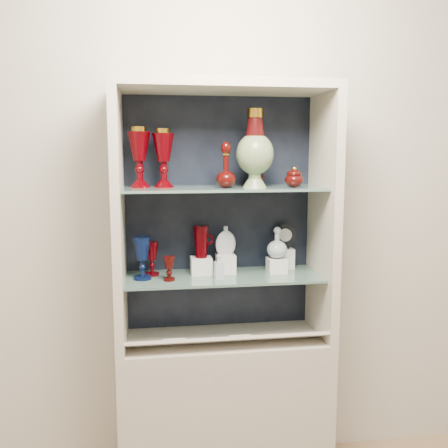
{
  "coord_description": "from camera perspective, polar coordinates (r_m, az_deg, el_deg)",
  "views": [
    {
      "loc": [
        -0.34,
        -0.74,
        1.63
      ],
      "look_at": [
        0.0,
        1.53,
        1.3
      ],
      "focal_mm": 40.0,
      "sensor_mm": 36.0,
      "label": 1
    }
  ],
  "objects": [
    {
      "name": "label_ledge",
      "position": [
        2.34,
        0.41,
        -13.08
      ],
      "size": [
        0.92,
        0.17,
        0.09
      ],
      "primitive_type": "cube",
      "rotation": [
        -0.44,
        0.0,
        0.0
      ],
      "color": "beige",
      "rests_on": "cabinet_base"
    },
    {
      "name": "shelf_upper",
      "position": [
        2.32,
        -0.07,
        4.09
      ],
      "size": [
        0.92,
        0.34,
        0.01
      ],
      "primitive_type": "cube",
      "color": "slate",
      "rests_on": "cabinet_side_left"
    },
    {
      "name": "cameo_medallion",
      "position": [
        2.52,
        7.04,
        -1.37
      ],
      "size": [
        0.11,
        0.07,
        0.13
      ],
      "primitive_type": null,
      "rotation": [
        0.0,
        0.0,
        -0.33
      ],
      "color": "black",
      "rests_on": "riser_cameo_medallion"
    },
    {
      "name": "label_card_0",
      "position": [
        2.32,
        -5.72,
        -12.99
      ],
      "size": [
        0.1,
        0.06,
        0.03
      ],
      "primitive_type": "cube",
      "rotation": [
        -0.44,
        0.0,
        0.0
      ],
      "color": "white",
      "rests_on": "label_ledge"
    },
    {
      "name": "cabinet_top_cap",
      "position": [
        2.31,
        0.0,
        15.41
      ],
      "size": [
        1.0,
        0.4,
        0.04
      ],
      "primitive_type": "cube",
      "color": "beige",
      "rests_on": "cabinet_side_left"
    },
    {
      "name": "riser_ruby_pitcher",
      "position": [
        2.41,
        -2.62,
        -4.76
      ],
      "size": [
        0.1,
        0.1,
        0.08
      ],
      "primitive_type": "cube",
      "color": "silver",
      "rests_on": "shelf_lower"
    },
    {
      "name": "riser_clear_round_decanter",
      "position": [
        2.45,
        6.04,
        -4.71
      ],
      "size": [
        0.09,
        0.09,
        0.07
      ],
      "primitive_type": "cube",
      "color": "silver",
      "rests_on": "shelf_lower"
    },
    {
      "name": "clear_round_decanter",
      "position": [
        2.43,
        6.08,
        -2.21
      ],
      "size": [
        0.13,
        0.13,
        0.15
      ],
      "primitive_type": null,
      "rotation": [
        0.0,
        0.0,
        -0.35
      ],
      "color": "#A7B6C5",
      "rests_on": "riser_clear_round_decanter"
    },
    {
      "name": "ruby_decanter_b",
      "position": [
        2.43,
        3.72,
        6.62
      ],
      "size": [
        0.09,
        0.09,
        0.19
      ],
      "primitive_type": null,
      "rotation": [
        0.0,
        0.0,
        -0.07
      ],
      "color": "#410906",
      "rests_on": "shelf_upper"
    },
    {
      "name": "flat_flask",
      "position": [
        2.4,
        0.19,
        -1.85
      ],
      "size": [
        0.11,
        0.06,
        0.14
      ],
      "primitive_type": null,
      "rotation": [
        0.0,
        0.0,
        0.23
      ],
      "color": "silver",
      "rests_on": "riser_flat_flask"
    },
    {
      "name": "clear_square_bottle",
      "position": [
        2.31,
        -0.59,
        -4.87
      ],
      "size": [
        0.05,
        0.05,
        0.12
      ],
      "primitive_type": null,
      "rotation": [
        0.0,
        0.0,
        0.13
      ],
      "color": "#A7B6C5",
      "rests_on": "shelf_lower"
    },
    {
      "name": "ruby_decanter_a",
      "position": [
        2.26,
        0.22,
        7.08
      ],
      "size": [
        0.12,
        0.12,
        0.23
      ],
      "primitive_type": null,
      "rotation": [
        0.0,
        0.0,
        -0.41
      ],
      "color": "#410906",
      "rests_on": "shelf_upper"
    },
    {
      "name": "cabinet_side_left",
      "position": [
        2.29,
        -11.96,
        0.36
      ],
      "size": [
        0.04,
        0.4,
        1.15
      ],
      "primitive_type": "cube",
      "color": "beige",
      "rests_on": "cabinet_base"
    },
    {
      "name": "ruby_goblet_small",
      "position": [
        2.29,
        -6.29,
        -5.11
      ],
      "size": [
        0.06,
        0.06,
        0.11
      ],
      "primitive_type": null,
      "rotation": [
        0.0,
        0.0,
        -0.06
      ],
      "color": "#410906",
      "rests_on": "shelf_lower"
    },
    {
      "name": "cabinet_back_panel",
      "position": [
        2.5,
        -0.64,
        1.19
      ],
      "size": [
        0.98,
        0.02,
        1.15
      ],
      "primitive_type": "cube",
      "color": "black",
      "rests_on": "cabinet_base"
    },
    {
      "name": "riser_cameo_medallion",
      "position": [
        2.54,
        6.99,
        -3.89
      ],
      "size": [
        0.08,
        0.08,
        0.1
      ],
      "primitive_type": "cube",
      "color": "silver",
      "rests_on": "shelf_lower"
    },
    {
      "name": "pedestal_lamp_right",
      "position": [
        2.33,
        -6.93,
        7.49
      ],
      "size": [
        0.11,
        0.11,
        0.27
      ],
      "primitive_type": null,
      "rotation": [
        0.0,
        0.0,
        0.04
      ],
      "color": "#4E0005",
      "rests_on": "shelf_upper"
    },
    {
      "name": "cabinet_base",
      "position": [
        2.61,
        0.0,
        -20.49
      ],
      "size": [
        1.0,
        0.4,
        0.75
      ],
      "primitive_type": "cube",
      "color": "beige",
      "rests_on": "ground"
    },
    {
      "name": "wall_back",
      "position": [
        2.52,
        -0.74,
        2.97
      ],
      "size": [
        3.5,
        0.02,
        2.8
      ],
      "primitive_type": "cube",
      "color": "beige",
      "rests_on": "ground"
    },
    {
      "name": "lidded_bowl",
      "position": [
        2.33,
        8.01,
        5.38
      ],
      "size": [
        0.09,
        0.09,
        0.1
      ],
      "primitive_type": null,
      "rotation": [
        0.0,
        0.0,
        0.0
      ],
      "color": "#410906",
      "rests_on": "shelf_upper"
    },
    {
      "name": "ruby_pitcher",
      "position": [
        2.39,
        -2.64,
        -2.01
      ],
      "size": [
        0.12,
        0.09,
        0.15
      ],
      "primitive_type": null,
      "rotation": [
        0.0,
        0.0,
        0.12
      ],
      "color": "#4E0005",
      "rests_on": "riser_ruby_pitcher"
    },
    {
      "name": "shelf_lower",
      "position": [
        2.39,
        -0.07,
        -6.03
      ],
      "size": [
        0.92,
        0.34,
        0.01
      ],
      "primitive_type": "cube",
      "color": "slate",
      "rests_on": "cabinet_side_left"
    },
    {
      "name": "label_card_1",
      "position": [
        2.35,
        1.7,
        -12.66
      ],
      "size": [
        0.1,
        0.06,
        0.03
      ],
      "primitive_type": "cube",
      "rotation": [
        -0.44,
        0.0,
        0.0
      ],
      "color": "white",
      "rests_on": "label_ledge"
    },
    {
      "name": "pedestal_lamp_left",
      "position": [
        2.33,
        -9.66,
        7.53
      ],
      "size": [
        0.12,
        0.12,
        0.28
      ],
      "primitive_type": null,
      "rotation": [
        0.0,
        0.0,
        -0.13
      ],
      "color": "#4E0005",
      "rests_on": "shelf_upper"
    },
    {
      "name": "cabinet_side_right",
      "position": [
        2.43,
        11.27,
        0.82
      ],
      "size": [
        0.04,
        0.4,
        1.15
      ],
      "primitive_type": "cube",
      "color": "beige",
      "rests_on": "cabinet_base"
    },
    {
      "name": "cobalt_goblet",
      "position": [
        2.32,
        -9.34,
        -3.9
      ],
      "size": [
        0.11,
        0.11,
        0.2
      ],
      "primitive_type": null,
      "rotation": [
        0.0,
        0.0,
        0.4
      ],
      "color": "#07133B",
      "rests_on": "shelf_lower"
    },
    {
      "name": "ruby_goblet_tall",
      "position": [
        2.39,
        -8.24,
        -3.94
      ],
      "size": [
        0.08,
        0.08,
        0.16
      ],
      "primitive_type": null,
      "rotation": [
        0.0,
        0.0,
        0.17
      ],
      "color": "#4E0005",
      "rests_on": "shelf_lower"
    },
    {
      "name": "enamel_urn",
      "position": [
        2.3,
        3.56,
        8.62
      ],
      "size": [
        0.23,
        0.23,
        0.36
      ],
      "primitive_type": null,
      "rotation": [
        0.0,
        0.0,
        -0.4
      ],
      "color": "#0D431F",
      "rests_on": "shelf_upper"
    },
    {
      "name": "riser_flat_flask",
      "position": [
        2.42,
        0.19,
        -4.57
      ],
      "size": [
        0.09,
        0.09,
        0.09
      ],
      "primitive_type": "cube",
      "color": "silver",
      "rests_on": "shelf_lower"
    }
  ]
}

